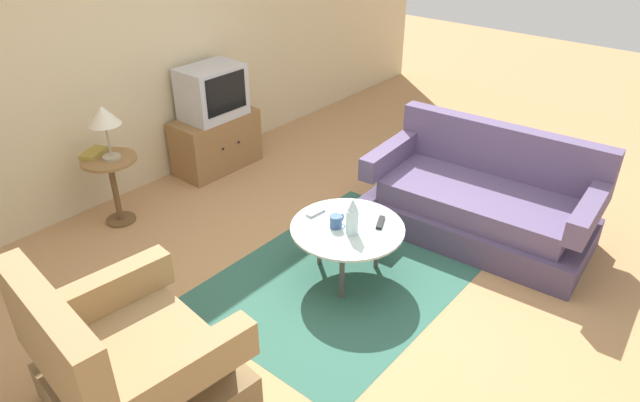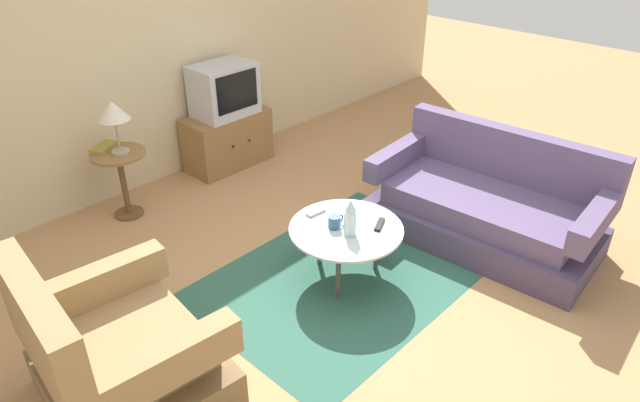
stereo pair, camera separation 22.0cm
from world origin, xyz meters
The scene contains 15 objects.
ground_plane centered at (0.00, 0.00, 0.00)m, with size 16.00×16.00×0.00m, color #AD7F51.
back_wall centered at (0.00, 2.40, 1.35)m, with size 9.00×0.12×2.70m, color #CCB78E.
area_rug centered at (0.10, -0.01, 0.00)m, with size 2.10×1.51×0.00m, color #2D5B4C.
armchair centered at (-1.61, 0.14, 0.32)m, with size 0.98×1.06×0.97m.
couch centered at (1.28, -0.48, 0.28)m, with size 1.00×1.82×0.85m.
coffee_table centered at (0.10, -0.01, 0.40)m, with size 0.82×0.82×0.43m.
side_table centered at (-0.54, 1.94, 0.43)m, with size 0.45×0.45×0.60m.
tv_stand centered at (0.69, 2.09, 0.27)m, with size 0.85×0.44×0.55m.
television centered at (0.69, 2.07, 0.80)m, with size 0.59×0.41×0.50m.
table_lamp centered at (-0.52, 1.93, 0.95)m, with size 0.26×0.26×0.45m.
vase centered at (0.05, -0.09, 0.56)m, with size 0.09×0.09×0.28m.
mug centered at (0.04, 0.05, 0.48)m, with size 0.14×0.09×0.09m.
tv_remote_dark centered at (0.28, -0.17, 0.44)m, with size 0.17×0.11×0.02m.
tv_remote_silver centered at (0.09, 0.27, 0.44)m, with size 0.15×0.06×0.02m.
book centered at (-0.58, 2.10, 0.61)m, with size 0.27×0.22×0.03m.
Camera 2 is at (-2.48, -2.20, 2.61)m, focal length 31.86 mm.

